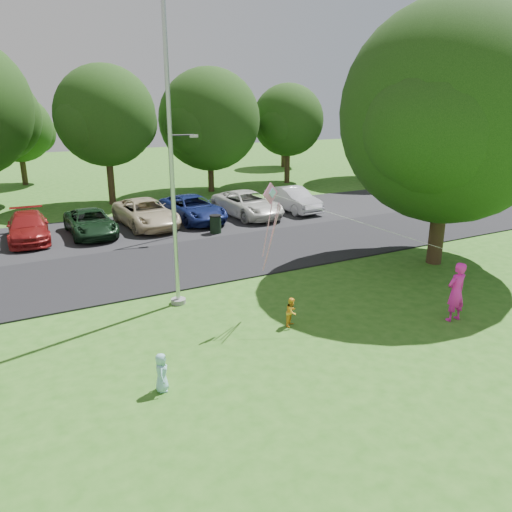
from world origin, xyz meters
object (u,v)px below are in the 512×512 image
woman (456,292)px  street_lamp (175,176)px  big_tree (450,119)px  flagpole (172,181)px  kite (274,208)px  child_yellow (292,312)px  child_blue (162,372)px  trash_can (216,225)px

woman → street_lamp: bearing=-71.6°
woman → big_tree: bearing=-130.9°
flagpole → big_tree: 11.15m
street_lamp → kite: bearing=-81.5°
child_yellow → child_blue: 4.89m
woman → child_blue: woman is taller
trash_can → woman: 13.32m
flagpole → woman: size_ratio=5.24×
big_tree → child_yellow: bearing=-165.2°
trash_can → woman: bearing=-79.9°
child_yellow → flagpole: bearing=92.2°
big_tree → child_blue: big_tree is taller
street_lamp → child_blue: street_lamp is taller
child_yellow → woman: bearing=-58.5°
trash_can → kite: (-2.47, -10.11, 3.02)m
street_lamp → child_yellow: (-0.38, -11.26, -2.63)m
flagpole → kite: flagpole is taller
street_lamp → kite: 10.36m
street_lamp → kite: street_lamp is taller
street_lamp → child_blue: 14.01m
trash_can → woman: size_ratio=0.52×
flagpole → trash_can: flagpole is taller
kite → child_yellow: bearing=-103.1°
flagpole → woman: bearing=-36.9°
trash_can → child_blue: (-6.98, -12.60, -0.01)m
street_lamp → trash_can: size_ratio=5.20×
flagpole → child_yellow: flagpole is taller
street_lamp → child_yellow: bearing=-80.7°
trash_can → child_blue: bearing=-119.0°
kite → trash_can: bearing=55.4°
big_tree → woman: (-3.80, -4.33, -4.97)m
trash_can → child_yellow: 11.28m
trash_can → big_tree: bearing=-55.0°
flagpole → child_blue: size_ratio=10.30×
flagpole → child_blue: bearing=-113.9°
trash_can → street_lamp: bearing=173.4°
flagpole → big_tree: (10.96, -1.05, 1.76)m
street_lamp → kite: (-0.50, -10.34, 0.44)m
kite → big_tree: bearing=-12.1°
street_lamp → child_blue: size_ratio=5.29×
child_blue → child_yellow: bearing=-50.3°
kite → child_blue: bearing=-172.0°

